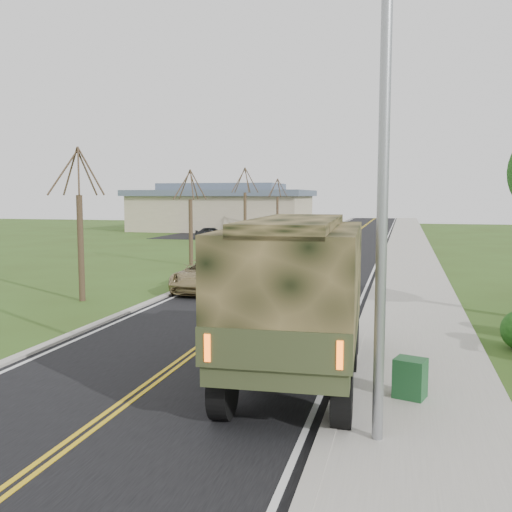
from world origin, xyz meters
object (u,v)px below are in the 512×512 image
(military_truck, at_px, (299,288))
(utility_box_near, at_px, (410,378))
(sedan_silver, at_px, (308,245))
(suv_champagne, at_px, (208,275))

(military_truck, bearing_deg, utility_box_near, -20.90)
(sedan_silver, relative_size, utility_box_near, 5.74)
(military_truck, height_order, sedan_silver, military_truck)
(suv_champagne, bearing_deg, utility_box_near, -57.79)
(sedan_silver, xyz_separation_m, utility_box_near, (6.72, -27.95, -0.26))
(suv_champagne, height_order, sedan_silver, sedan_silver)
(utility_box_near, bearing_deg, suv_champagne, 142.61)
(military_truck, bearing_deg, suv_champagne, 115.46)
(sedan_silver, bearing_deg, utility_box_near, -81.76)
(military_truck, xyz_separation_m, sedan_silver, (-4.29, 27.17, -1.36))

